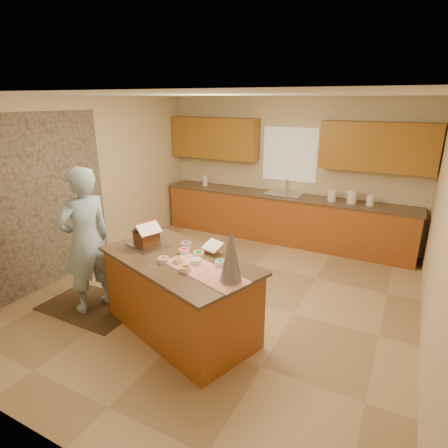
{
  "coord_description": "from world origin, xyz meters",
  "views": [
    {
      "loc": [
        2.15,
        -4.13,
        2.66
      ],
      "look_at": [
        -0.1,
        0.2,
        1.0
      ],
      "focal_mm": 29.62,
      "sensor_mm": 36.0,
      "label": 1
    }
  ],
  "objects_px": {
    "gingerbread_house": "(147,236)",
    "boy": "(86,241)",
    "island_base": "(180,297)",
    "tinsel_tree": "(231,255)"
  },
  "relations": [
    {
      "from": "gingerbread_house",
      "to": "boy",
      "type": "bearing_deg",
      "value": -161.75
    },
    {
      "from": "island_base",
      "to": "gingerbread_house",
      "type": "height_order",
      "value": "gingerbread_house"
    },
    {
      "from": "tinsel_tree",
      "to": "gingerbread_house",
      "type": "height_order",
      "value": "tinsel_tree"
    },
    {
      "from": "gingerbread_house",
      "to": "tinsel_tree",
      "type": "bearing_deg",
      "value": -14.55
    },
    {
      "from": "island_base",
      "to": "boy",
      "type": "bearing_deg",
      "value": -155.92
    },
    {
      "from": "tinsel_tree",
      "to": "boy",
      "type": "bearing_deg",
      "value": 177.57
    },
    {
      "from": "island_base",
      "to": "boy",
      "type": "distance_m",
      "value": 1.42
    },
    {
      "from": "island_base",
      "to": "tinsel_tree",
      "type": "relative_size",
      "value": 3.27
    },
    {
      "from": "tinsel_tree",
      "to": "gingerbread_house",
      "type": "xyz_separation_m",
      "value": [
        -1.32,
        0.34,
        -0.15
      ]
    },
    {
      "from": "island_base",
      "to": "gingerbread_house",
      "type": "bearing_deg",
      "value": -174.81
    }
  ]
}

